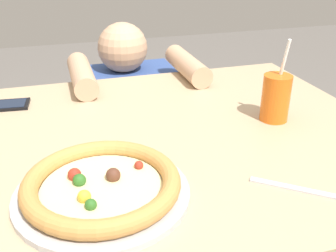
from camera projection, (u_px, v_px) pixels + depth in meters
name	position (u px, v px, depth m)	size (l,w,h in m)	color
dining_table	(148.00, 178.00, 0.98)	(1.17, 0.88, 0.75)	tan
pizza_near	(102.00, 186.00, 0.71)	(0.32, 0.32, 0.04)	#B7B7BC
drink_cup_colored	(275.00, 97.00, 0.99)	(0.07, 0.07, 0.21)	orange
fork	(311.00, 192.00, 0.73)	(0.17, 0.14, 0.00)	silver
cell_phone	(1.00, 105.00, 1.08)	(0.16, 0.09, 0.01)	black
diner_seated	(128.00, 143.00, 1.63)	(0.42, 0.52, 0.89)	#333847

